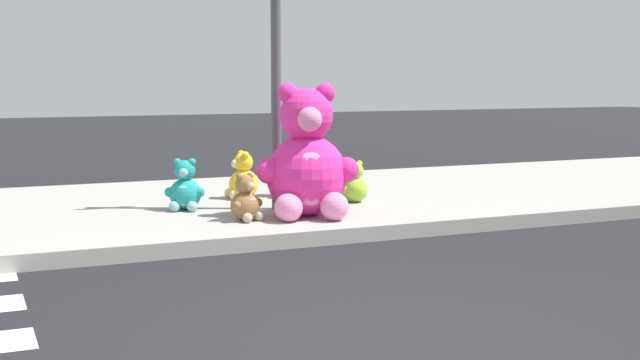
# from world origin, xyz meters

# --- Properties ---
(ground_plane) EXTENTS (60.00, 60.00, 0.00)m
(ground_plane) POSITION_xyz_m (0.00, 0.00, 0.00)
(ground_plane) COLOR black
(sidewalk) EXTENTS (28.00, 4.40, 0.15)m
(sidewalk) POSITION_xyz_m (0.00, 5.20, 0.07)
(sidewalk) COLOR #9E9B93
(sidewalk) RESTS_ON ground_plane
(sign_pole) EXTENTS (0.56, 0.11, 3.20)m
(sign_pole) POSITION_xyz_m (1.00, 4.40, 1.85)
(sign_pole) COLOR #4C4C51
(sign_pole) RESTS_ON sidewalk
(plush_pink_large) EXTENTS (1.04, 0.97, 1.38)m
(plush_pink_large) POSITION_xyz_m (1.12, 3.81, 0.70)
(plush_pink_large) COLOR #F22D93
(plush_pink_large) RESTS_ON sidewalk
(plush_teal) EXTENTS (0.41, 0.40, 0.56)m
(plush_teal) POSITION_xyz_m (0.05, 4.71, 0.38)
(plush_teal) COLOR teal
(plush_teal) RESTS_ON sidewalk
(plush_lime) EXTENTS (0.36, 0.34, 0.48)m
(plush_lime) POSITION_xyz_m (1.99, 4.50, 0.34)
(plush_lime) COLOR #8CD133
(plush_lime) RESTS_ON sidewalk
(plush_brown) EXTENTS (0.35, 0.35, 0.48)m
(plush_brown) POSITION_xyz_m (0.45, 3.80, 0.34)
(plush_brown) COLOR olive
(plush_brown) RESTS_ON sidewalk
(plush_yellow) EXTENTS (0.38, 0.44, 0.57)m
(plush_yellow) POSITION_xyz_m (0.89, 5.28, 0.38)
(plush_yellow) COLOR yellow
(plush_yellow) RESTS_ON sidewalk
(plush_red) EXTENTS (0.51, 0.49, 0.71)m
(plush_red) POSITION_xyz_m (1.52, 5.24, 0.43)
(plush_red) COLOR red
(plush_red) RESTS_ON sidewalk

